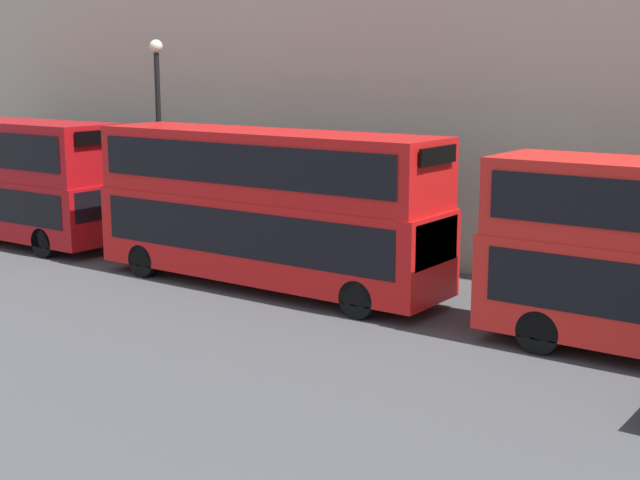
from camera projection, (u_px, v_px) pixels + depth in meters
name	position (u px, v px, depth m)	size (l,w,h in m)	color
bus_second_in_queue	(266.00, 203.00, 25.15)	(2.59, 10.95, 4.50)	red
bus_third_in_queue	(4.00, 175.00, 32.14)	(2.59, 10.40, 4.37)	#A80F14
street_lamp	(159.00, 123.00, 30.15)	(0.44, 0.44, 7.13)	black
pedestrian	(80.00, 215.00, 33.50)	(0.36, 0.36, 1.60)	maroon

